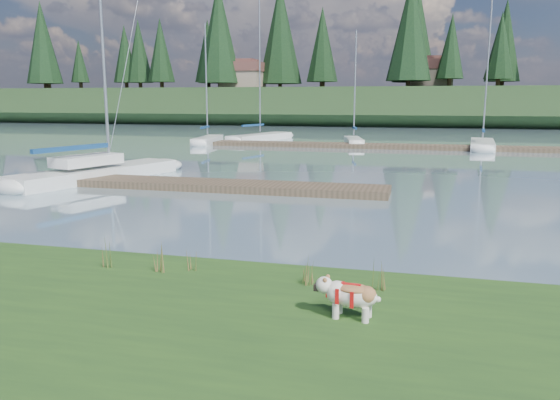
# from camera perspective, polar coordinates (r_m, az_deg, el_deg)

# --- Properties ---
(ground) EXTENTS (200.00, 200.00, 0.00)m
(ground) POSITION_cam_1_polar(r_m,az_deg,el_deg) (42.34, 7.58, 5.46)
(ground) COLOR #7E9AA9
(ground) RESTS_ON ground
(bank) EXTENTS (60.00, 9.00, 0.35)m
(bank) POSITION_cam_1_polar(r_m,az_deg,el_deg) (8.49, -24.58, -14.73)
(bank) COLOR #264919
(bank) RESTS_ON ground
(ridge) EXTENTS (200.00, 20.00, 5.00)m
(ridge) POSITION_cam_1_polar(r_m,az_deg,el_deg) (85.04, 11.20, 9.53)
(ridge) COLOR #1E3319
(ridge) RESTS_ON ground
(bulldog) EXTENTS (1.01, 0.48, 0.60)m
(bulldog) POSITION_cam_1_polar(r_m,az_deg,el_deg) (8.52, 7.37, -9.71)
(bulldog) COLOR silver
(bulldog) RESTS_ON bank
(sailboat_main) EXTENTS (4.67, 9.81, 13.83)m
(sailboat_main) POSITION_cam_1_polar(r_m,az_deg,el_deg) (26.87, -17.47, 3.10)
(sailboat_main) COLOR white
(sailboat_main) RESTS_ON ground
(dock_near) EXTENTS (16.00, 2.00, 0.30)m
(dock_near) POSITION_cam_1_polar(r_m,az_deg,el_deg) (23.02, -8.87, 1.61)
(dock_near) COLOR #4C3D2C
(dock_near) RESTS_ON ground
(dock_far) EXTENTS (26.00, 2.20, 0.30)m
(dock_far) POSITION_cam_1_polar(r_m,az_deg,el_deg) (42.14, 10.30, 5.56)
(dock_far) COLOR #4C3D2C
(dock_far) RESTS_ON ground
(sailboat_bg_0) EXTENTS (2.16, 6.77, 9.80)m
(sailboat_bg_0) POSITION_cam_1_polar(r_m,az_deg,el_deg) (46.60, -7.39, 6.32)
(sailboat_bg_0) COLOR white
(sailboat_bg_0) RESTS_ON ground
(sailboat_bg_1) EXTENTS (4.49, 9.12, 13.33)m
(sailboat_bg_1) POSITION_cam_1_polar(r_m,az_deg,el_deg) (49.94, -1.56, 6.68)
(sailboat_bg_1) COLOR white
(sailboat_bg_1) RESTS_ON ground
(sailboat_bg_2) EXTENTS (2.40, 6.00, 9.09)m
(sailboat_bg_2) POSITION_cam_1_polar(r_m,az_deg,el_deg) (45.24, 7.63, 6.20)
(sailboat_bg_2) COLOR white
(sailboat_bg_2) RESTS_ON ground
(sailboat_bg_3) EXTENTS (2.31, 8.34, 12.07)m
(sailboat_bg_3) POSITION_cam_1_polar(r_m,az_deg,el_deg) (44.68, 20.37, 5.58)
(sailboat_bg_3) COLOR white
(sailboat_bg_3) RESTS_ON ground
(weed_0) EXTENTS (0.17, 0.14, 0.62)m
(weed_0) POSITION_cam_1_polar(r_m,az_deg,el_deg) (10.89, -12.47, -6.01)
(weed_0) COLOR #475B23
(weed_0) RESTS_ON bank
(weed_1) EXTENTS (0.17, 0.14, 0.46)m
(weed_1) POSITION_cam_1_polar(r_m,az_deg,el_deg) (10.90, -9.13, -6.24)
(weed_1) COLOR #475B23
(weed_1) RESTS_ON bank
(weed_2) EXTENTS (0.17, 0.14, 0.61)m
(weed_2) POSITION_cam_1_polar(r_m,az_deg,el_deg) (9.88, 3.08, -7.51)
(weed_2) COLOR #475B23
(weed_2) RESTS_ON bank
(weed_3) EXTENTS (0.17, 0.14, 0.65)m
(weed_3) POSITION_cam_1_polar(r_m,az_deg,el_deg) (11.40, -17.75, -5.45)
(weed_3) COLOR #475B23
(weed_3) RESTS_ON bank
(weed_4) EXTENTS (0.17, 0.14, 0.44)m
(weed_4) POSITION_cam_1_polar(r_m,az_deg,el_deg) (10.07, 2.97, -7.59)
(weed_4) COLOR #475B23
(weed_4) RESTS_ON bank
(weed_5) EXTENTS (0.17, 0.14, 0.60)m
(weed_5) POSITION_cam_1_polar(r_m,az_deg,el_deg) (9.81, 10.23, -7.84)
(weed_5) COLOR #475B23
(weed_5) RESTS_ON bank
(mud_lip) EXTENTS (60.00, 0.50, 0.14)m
(mud_lip) POSITION_cam_1_polar(r_m,az_deg,el_deg) (12.00, -11.23, -7.11)
(mud_lip) COLOR #33281C
(mud_lip) RESTS_ON ground
(conifer_0) EXTENTS (5.72, 5.72, 14.15)m
(conifer_0) POSITION_cam_1_polar(r_m,az_deg,el_deg) (99.54, -23.57, 14.84)
(conifer_0) COLOR #382619
(conifer_0) RESTS_ON ridge
(conifer_1) EXTENTS (4.40, 4.40, 11.30)m
(conifer_1) POSITION_cam_1_polar(r_m,az_deg,el_deg) (94.64, -14.52, 14.81)
(conifer_1) COLOR #382619
(conifer_1) RESTS_ON ridge
(conifer_2) EXTENTS (6.60, 6.60, 16.05)m
(conifer_2) POSITION_cam_1_polar(r_m,az_deg,el_deg) (85.91, -6.41, 17.05)
(conifer_2) COLOR #382619
(conifer_2) RESTS_ON ridge
(conifer_3) EXTENTS (4.84, 4.84, 12.25)m
(conifer_3) POSITION_cam_1_polar(r_m,az_deg,el_deg) (85.60, 4.43, 15.89)
(conifer_3) COLOR #382619
(conifer_3) RESTS_ON ridge
(conifer_4) EXTENTS (6.16, 6.16, 15.10)m
(conifer_4) POSITION_cam_1_polar(r_m,az_deg,el_deg) (78.47, 13.45, 17.14)
(conifer_4) COLOR #382619
(conifer_4) RESTS_ON ridge
(conifer_5) EXTENTS (3.96, 3.96, 10.35)m
(conifer_5) POSITION_cam_1_polar(r_m,az_deg,el_deg) (82.79, 22.06, 14.73)
(conifer_5) COLOR #382619
(conifer_5) RESTS_ON ridge
(house_0) EXTENTS (6.30, 5.30, 4.65)m
(house_0) POSITION_cam_1_polar(r_m,az_deg,el_deg) (86.31, -3.93, 12.91)
(house_0) COLOR gray
(house_0) RESTS_ON ridge
(house_1) EXTENTS (6.30, 5.30, 4.65)m
(house_1) POSITION_cam_1_polar(r_m,az_deg,el_deg) (82.96, 15.48, 12.66)
(house_1) COLOR gray
(house_1) RESTS_ON ridge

